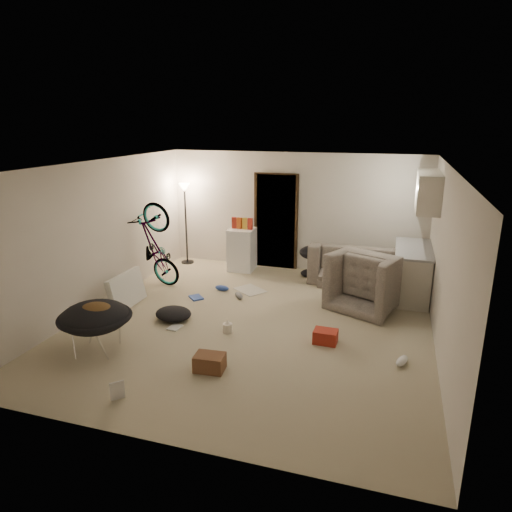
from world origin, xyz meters
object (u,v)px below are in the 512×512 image
(kitchen_counter, at_px, (412,273))
(saucer_chair, at_px, (96,323))
(armchair, at_px, (372,285))
(bicycle, at_px, (156,264))
(juicer, at_px, (228,327))
(drink_case_b, at_px, (325,337))
(sofa, at_px, (360,269))
(tv_box, at_px, (127,290))
(floor_lamp, at_px, (185,206))
(mini_fridge, at_px, (242,249))
(drink_case_a, at_px, (210,362))

(kitchen_counter, distance_m, saucer_chair, 5.51)
(armchair, bearing_deg, kitchen_counter, -111.41)
(bicycle, height_order, saucer_chair, bicycle)
(saucer_chair, bearing_deg, armchair, 38.91)
(kitchen_counter, relative_size, saucer_chair, 1.49)
(juicer, bearing_deg, drink_case_b, 4.08)
(sofa, relative_size, tv_box, 2.21)
(floor_lamp, xyz_separation_m, mini_fridge, (1.35, -0.10, -0.85))
(kitchen_counter, relative_size, sofa, 0.75)
(floor_lamp, distance_m, drink_case_a, 4.94)
(kitchen_counter, bearing_deg, mini_fridge, 171.01)
(bicycle, relative_size, juicer, 8.19)
(tv_box, distance_m, drink_case_b, 3.55)
(sofa, relative_size, bicycle, 1.16)
(tv_box, xyz_separation_m, drink_case_a, (2.21, -1.57, -0.19))
(floor_lamp, distance_m, kitchen_counter, 4.95)
(mini_fridge, xyz_separation_m, juicer, (0.79, -3.00, -0.37))
(kitchen_counter, relative_size, armchair, 1.33)
(armchair, bearing_deg, floor_lamp, 6.22)
(bicycle, xyz_separation_m, tv_box, (0.00, -1.06, -0.16))
(kitchen_counter, distance_m, sofa, 1.07)
(mini_fridge, relative_size, drink_case_a, 2.37)
(drink_case_a, bearing_deg, bicycle, 125.53)
(floor_lamp, xyz_separation_m, tv_box, (0.10, -2.63, -1.01))
(drink_case_a, bearing_deg, tv_box, 140.11)
(bicycle, relative_size, tv_box, 1.91)
(sofa, height_order, saucer_chair, saucer_chair)
(sofa, distance_m, bicycle, 4.01)
(mini_fridge, height_order, drink_case_a, mini_fridge)
(kitchen_counter, relative_size, drink_case_b, 4.41)
(floor_lamp, relative_size, drink_case_a, 4.72)
(floor_lamp, distance_m, tv_box, 2.82)
(sofa, relative_size, mini_fridge, 2.19)
(saucer_chair, bearing_deg, tv_box, 108.06)
(sofa, distance_m, armchair, 1.15)
(juicer, bearing_deg, drink_case_a, -81.37)
(kitchen_counter, relative_size, drink_case_a, 3.91)
(saucer_chair, xyz_separation_m, drink_case_b, (3.02, 1.19, -0.33))
(drink_case_a, bearing_deg, juicer, 94.07)
(drink_case_b, bearing_deg, tv_box, 175.73)
(floor_lamp, height_order, drink_case_b, floor_lamp)
(kitchen_counter, distance_m, juicer, 3.65)
(kitchen_counter, distance_m, drink_case_b, 2.66)
(tv_box, bearing_deg, drink_case_a, -34.28)
(armchair, relative_size, juicer, 5.35)
(drink_case_a, bearing_deg, kitchen_counter, 50.07)
(mini_fridge, height_order, drink_case_b, mini_fridge)
(sofa, bearing_deg, drink_case_a, 67.28)
(floor_lamp, distance_m, armchair, 4.47)
(kitchen_counter, height_order, armchair, kitchen_counter)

